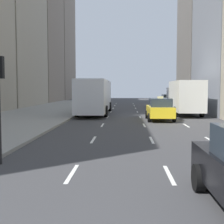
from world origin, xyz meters
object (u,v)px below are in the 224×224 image
taxi_second (160,109)px  city_bus (95,96)px  taxi_lead (169,101)px  box_truck (184,97)px

taxi_second → city_bus: size_ratio=0.38×
taxi_lead → box_truck: 10.37m
taxi_second → box_truck: box_truck is taller
taxi_lead → taxi_second: same height
taxi_second → city_bus: (-5.61, 5.91, 0.91)m
city_bus → box_truck: 8.44m
taxi_lead → city_bus: (-8.41, -9.60, 0.91)m
taxi_lead → box_truck: size_ratio=0.52×
taxi_lead → city_bus: bearing=-131.2°
city_bus → box_truck: size_ratio=1.38×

